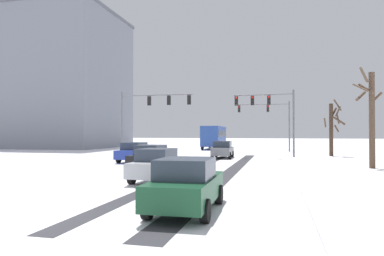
{
  "coord_description": "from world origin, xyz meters",
  "views": [
    {
      "loc": [
        6.83,
        -8.33,
        2.39
      ],
      "look_at": [
        0.0,
        19.55,
        2.8
      ],
      "focal_mm": 32.61,
      "sensor_mm": 36.0,
      "label": 1
    }
  ],
  "objects_px": {
    "car_grey_lead": "(223,150)",
    "bare_tree_sidewalk_far": "(332,127)",
    "traffic_signal_near_right": "(269,108)",
    "traffic_signal_far_right": "(270,115)",
    "bus_oncoming": "(214,136)",
    "car_dark_green_fifth": "(186,184)",
    "car_blue_second": "(135,152)",
    "car_silver_fourth": "(157,165)",
    "traffic_signal_near_left": "(150,108)",
    "bare_tree_sidewalk_mid": "(371,115)",
    "office_building_far_left_block": "(44,82)",
    "car_black_third": "(151,157)"
  },
  "relations": [
    {
      "from": "traffic_signal_near_right",
      "to": "bare_tree_sidewalk_far",
      "type": "xyz_separation_m",
      "value": [
        6.33,
        4.1,
        -1.73
      ]
    },
    {
      "from": "traffic_signal_far_right",
      "to": "bus_oncoming",
      "type": "distance_m",
      "value": 10.92
    },
    {
      "from": "car_blue_second",
      "to": "bare_tree_sidewalk_far",
      "type": "bearing_deg",
      "value": 34.76
    },
    {
      "from": "car_black_third",
      "to": "bare_tree_sidewalk_mid",
      "type": "xyz_separation_m",
      "value": [
        14.05,
        4.64,
        2.78
      ]
    },
    {
      "from": "traffic_signal_near_right",
      "to": "bare_tree_sidewalk_mid",
      "type": "relative_size",
      "value": 0.93
    },
    {
      "from": "car_dark_green_fifth",
      "to": "bare_tree_sidewalk_mid",
      "type": "distance_m",
      "value": 18.07
    },
    {
      "from": "car_grey_lead",
      "to": "bare_tree_sidewalk_far",
      "type": "height_order",
      "value": "bare_tree_sidewalk_far"
    },
    {
      "from": "car_black_third",
      "to": "car_silver_fourth",
      "type": "height_order",
      "value": "same"
    },
    {
      "from": "car_silver_fourth",
      "to": "bare_tree_sidewalk_far",
      "type": "bearing_deg",
      "value": 62.89
    },
    {
      "from": "traffic_signal_near_right",
      "to": "bus_oncoming",
      "type": "height_order",
      "value": "traffic_signal_near_right"
    },
    {
      "from": "traffic_signal_near_right",
      "to": "traffic_signal_near_left",
      "type": "xyz_separation_m",
      "value": [
        -11.4,
        -2.09,
        0.05
      ]
    },
    {
      "from": "car_black_third",
      "to": "car_dark_green_fifth",
      "type": "bearing_deg",
      "value": -64.47
    },
    {
      "from": "bare_tree_sidewalk_far",
      "to": "car_grey_lead",
      "type": "bearing_deg",
      "value": -152.38
    },
    {
      "from": "traffic_signal_near_left",
      "to": "office_building_far_left_block",
      "type": "xyz_separation_m",
      "value": [
        -26.72,
        19.7,
        6.36
      ]
    },
    {
      "from": "car_dark_green_fifth",
      "to": "bare_tree_sidewalk_far",
      "type": "xyz_separation_m",
      "value": [
        8.25,
        28.13,
        2.23
      ]
    },
    {
      "from": "car_grey_lead",
      "to": "car_silver_fourth",
      "type": "bearing_deg",
      "value": -92.45
    },
    {
      "from": "bus_oncoming",
      "to": "bare_tree_sidewalk_mid",
      "type": "relative_size",
      "value": 1.59
    },
    {
      "from": "traffic_signal_near_left",
      "to": "car_silver_fourth",
      "type": "height_order",
      "value": "traffic_signal_near_left"
    },
    {
      "from": "traffic_signal_near_left",
      "to": "car_dark_green_fifth",
      "type": "height_order",
      "value": "traffic_signal_near_left"
    },
    {
      "from": "traffic_signal_far_right",
      "to": "car_dark_green_fifth",
      "type": "distance_m",
      "value": 36.04
    },
    {
      "from": "car_dark_green_fifth",
      "to": "car_blue_second",
      "type": "bearing_deg",
      "value": 117.94
    },
    {
      "from": "car_black_third",
      "to": "bare_tree_sidewalk_far",
      "type": "xyz_separation_m",
      "value": [
        13.44,
        17.28,
        2.23
      ]
    },
    {
      "from": "car_silver_fourth",
      "to": "bare_tree_sidewalk_mid",
      "type": "xyz_separation_m",
      "value": [
        11.93,
        9.47,
        2.78
      ]
    },
    {
      "from": "bus_oncoming",
      "to": "office_building_far_left_block",
      "type": "bearing_deg",
      "value": -179.09
    },
    {
      "from": "car_dark_green_fifth",
      "to": "bare_tree_sidewalk_far",
      "type": "relative_size",
      "value": 0.71
    },
    {
      "from": "bare_tree_sidewalk_mid",
      "to": "traffic_signal_near_left",
      "type": "bearing_deg",
      "value": 160.64
    },
    {
      "from": "car_grey_lead",
      "to": "bare_tree_sidewalk_mid",
      "type": "xyz_separation_m",
      "value": [
        11.22,
        -7.09,
        2.78
      ]
    },
    {
      "from": "traffic_signal_far_right",
      "to": "car_black_third",
      "type": "distance_m",
      "value": 26.2
    },
    {
      "from": "traffic_signal_near_right",
      "to": "car_grey_lead",
      "type": "relative_size",
      "value": 1.57
    },
    {
      "from": "traffic_signal_near_right",
      "to": "car_grey_lead",
      "type": "xyz_separation_m",
      "value": [
        -4.27,
        -1.45,
        -3.97
      ]
    },
    {
      "from": "car_black_third",
      "to": "bare_tree_sidewalk_far",
      "type": "relative_size",
      "value": 0.71
    },
    {
      "from": "car_black_third",
      "to": "office_building_far_left_block",
      "type": "relative_size",
      "value": 0.16
    },
    {
      "from": "traffic_signal_far_right",
      "to": "car_grey_lead",
      "type": "distance_m",
      "value": 14.39
    },
    {
      "from": "car_dark_green_fifth",
      "to": "bus_oncoming",
      "type": "height_order",
      "value": "bus_oncoming"
    },
    {
      "from": "car_black_third",
      "to": "bare_tree_sidewalk_mid",
      "type": "bearing_deg",
      "value": 18.28
    },
    {
      "from": "office_building_far_left_block",
      "to": "traffic_signal_near_left",
      "type": "bearing_deg",
      "value": -36.41
    },
    {
      "from": "traffic_signal_far_right",
      "to": "office_building_far_left_block",
      "type": "relative_size",
      "value": 0.26
    },
    {
      "from": "car_blue_second",
      "to": "car_black_third",
      "type": "xyz_separation_m",
      "value": [
        3.5,
        -5.53,
        0.0
      ]
    },
    {
      "from": "car_grey_lead",
      "to": "car_dark_green_fifth",
      "type": "relative_size",
      "value": 1.0
    },
    {
      "from": "car_grey_lead",
      "to": "office_building_far_left_block",
      "type": "xyz_separation_m",
      "value": [
        -33.85,
        19.06,
        10.38
      ]
    },
    {
      "from": "traffic_signal_near_right",
      "to": "car_silver_fourth",
      "type": "height_order",
      "value": "traffic_signal_near_right"
    },
    {
      "from": "traffic_signal_near_right",
      "to": "traffic_signal_near_left",
      "type": "height_order",
      "value": "same"
    },
    {
      "from": "traffic_signal_far_right",
      "to": "bus_oncoming",
      "type": "height_order",
      "value": "traffic_signal_far_right"
    },
    {
      "from": "traffic_signal_near_left",
      "to": "bus_oncoming",
      "type": "distance_m",
      "value": 20.57
    },
    {
      "from": "traffic_signal_far_right",
      "to": "car_black_third",
      "type": "relative_size",
      "value": 1.64
    },
    {
      "from": "car_black_third",
      "to": "car_silver_fourth",
      "type": "bearing_deg",
      "value": -66.25
    },
    {
      "from": "traffic_signal_near_right",
      "to": "traffic_signal_near_left",
      "type": "relative_size",
      "value": 0.87
    },
    {
      "from": "bare_tree_sidewalk_mid",
      "to": "car_grey_lead",
      "type": "bearing_deg",
      "value": 147.73
    },
    {
      "from": "car_black_third",
      "to": "bus_oncoming",
      "type": "height_order",
      "value": "bus_oncoming"
    },
    {
      "from": "traffic_signal_far_right",
      "to": "bus_oncoming",
      "type": "relative_size",
      "value": 0.61
    }
  ]
}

